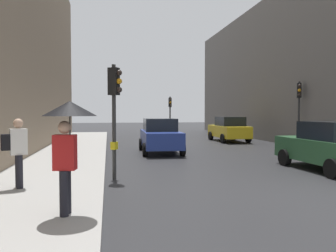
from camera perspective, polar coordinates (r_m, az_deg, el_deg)
The scene contains 9 objects.
sidewalk_kerb at distance 13.50m, azimuth -17.66°, elevation -6.32°, with size 3.31×40.00×0.16m, color #A8A5A0.
traffic_light_far_median at distance 30.38m, azimuth 0.36°, elevation 2.96°, with size 0.24×0.43×3.49m.
traffic_light_near_right at distance 10.55m, azimuth -9.04°, elevation 4.31°, with size 0.44×0.37×3.56m.
traffic_light_mid_street at distance 20.99m, azimuth 21.30°, elevation 3.77°, with size 0.35×0.45×3.87m.
car_green_estate at distance 13.28m, azimuth 25.70°, elevation -3.12°, with size 2.16×4.27×1.76m.
car_blue_van at distance 17.39m, azimuth -1.31°, elevation -1.64°, with size 2.12×4.25×1.76m.
car_yellow_taxi at distance 24.35m, azimuth 10.29°, elevation -0.53°, with size 2.04×4.21×1.76m.
pedestrian_with_umbrella at distance 6.54m, azimuth -16.53°, elevation 0.06°, with size 1.00×1.00×2.14m.
pedestrian_with_black_backpack at distance 9.37m, azimuth -24.25°, elevation -3.54°, with size 0.66×0.47×1.77m.
Camera 1 is at (-5.55, -7.23, 2.09)m, focal length 35.99 mm.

